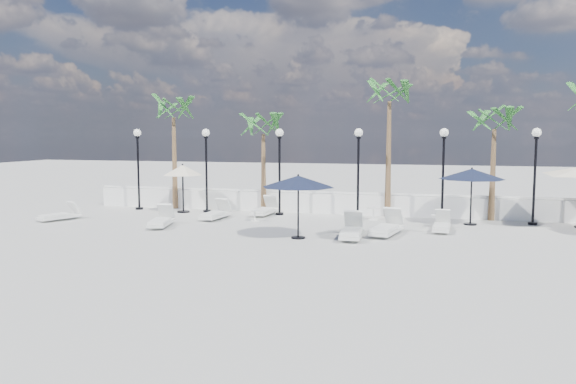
% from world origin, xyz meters
% --- Properties ---
extents(ground, '(100.00, 100.00, 0.00)m').
position_xyz_m(ground, '(0.00, 0.00, 0.00)').
color(ground, '#A7A6A1').
rests_on(ground, ground).
extents(balustrade, '(26.00, 0.30, 1.01)m').
position_xyz_m(balustrade, '(0.00, 7.50, 0.47)').
color(balustrade, white).
rests_on(balustrade, ground).
extents(lamppost_0, '(0.36, 0.36, 3.84)m').
position_xyz_m(lamppost_0, '(-10.50, 6.50, 2.49)').
color(lamppost_0, black).
rests_on(lamppost_0, ground).
extents(lamppost_1, '(0.36, 0.36, 3.84)m').
position_xyz_m(lamppost_1, '(-7.00, 6.50, 2.49)').
color(lamppost_1, black).
rests_on(lamppost_1, ground).
extents(lamppost_2, '(0.36, 0.36, 3.84)m').
position_xyz_m(lamppost_2, '(-3.50, 6.50, 2.49)').
color(lamppost_2, black).
rests_on(lamppost_2, ground).
extents(lamppost_3, '(0.36, 0.36, 3.84)m').
position_xyz_m(lamppost_3, '(0.00, 6.50, 2.49)').
color(lamppost_3, black).
rests_on(lamppost_3, ground).
extents(lamppost_4, '(0.36, 0.36, 3.84)m').
position_xyz_m(lamppost_4, '(3.50, 6.50, 2.49)').
color(lamppost_4, black).
rests_on(lamppost_4, ground).
extents(lamppost_5, '(0.36, 0.36, 3.84)m').
position_xyz_m(lamppost_5, '(7.00, 6.50, 2.49)').
color(lamppost_5, black).
rests_on(lamppost_5, ground).
extents(palm_0, '(2.60, 2.60, 5.50)m').
position_xyz_m(palm_0, '(-9.00, 7.30, 4.53)').
color(palm_0, brown).
rests_on(palm_0, ground).
extents(palm_1, '(2.60, 2.60, 4.70)m').
position_xyz_m(palm_1, '(-4.50, 7.30, 3.75)').
color(palm_1, brown).
rests_on(palm_1, ground).
extents(palm_2, '(2.60, 2.60, 6.10)m').
position_xyz_m(palm_2, '(1.20, 7.30, 5.12)').
color(palm_2, brown).
rests_on(palm_2, ground).
extents(palm_3, '(2.60, 2.60, 4.90)m').
position_xyz_m(palm_3, '(5.50, 7.30, 3.95)').
color(palm_3, brown).
rests_on(palm_3, ground).
extents(lounger_0, '(1.08, 2.06, 0.74)m').
position_xyz_m(lounger_0, '(-7.06, 2.19, 0.25)').
color(lounger_0, silver).
rests_on(lounger_0, ground).
extents(lounger_1, '(1.22, 1.85, 0.66)m').
position_xyz_m(lounger_1, '(-11.96, 2.57, 0.22)').
color(lounger_1, silver).
rests_on(lounger_1, ground).
extents(lounger_2, '(0.78, 1.99, 0.73)m').
position_xyz_m(lounger_2, '(-5.76, 4.56, 0.25)').
color(lounger_2, silver).
rests_on(lounger_2, ground).
extents(lounger_3, '(0.83, 2.14, 0.79)m').
position_xyz_m(lounger_3, '(0.47, 1.67, 0.26)').
color(lounger_3, silver).
rests_on(lounger_3, ground).
extents(lounger_4, '(0.78, 2.01, 0.74)m').
position_xyz_m(lounger_4, '(-4.10, 6.22, 0.25)').
color(lounger_4, silver).
rests_on(lounger_4, ground).
extents(lounger_5, '(0.68, 1.83, 0.68)m').
position_xyz_m(lounger_5, '(3.49, 3.94, 0.23)').
color(lounger_5, silver).
rests_on(lounger_5, ground).
extents(lounger_6, '(1.11, 2.26, 0.81)m').
position_xyz_m(lounger_6, '(1.59, 2.64, 0.27)').
color(lounger_6, silver).
rests_on(lounger_6, ground).
extents(side_table_0, '(0.47, 0.47, 0.45)m').
position_xyz_m(side_table_0, '(-3.99, 4.45, 0.27)').
color(side_table_0, silver).
rests_on(side_table_0, ground).
extents(side_table_1, '(0.54, 0.54, 0.52)m').
position_xyz_m(side_table_1, '(0.72, 6.11, 0.31)').
color(side_table_1, silver).
rests_on(side_table_1, ground).
extents(side_table_2, '(0.47, 0.47, 0.46)m').
position_xyz_m(side_table_2, '(3.33, 4.99, 0.28)').
color(side_table_2, silver).
rests_on(side_table_2, ground).
extents(parasol_navy_left, '(2.53, 2.53, 2.23)m').
position_xyz_m(parasol_navy_left, '(-1.32, 1.21, 1.97)').
color(parasol_navy_left, black).
rests_on(parasol_navy_left, ground).
extents(parasol_navy_mid, '(2.56, 2.56, 2.29)m').
position_xyz_m(parasol_navy_mid, '(4.59, 5.83, 2.02)').
color(parasol_navy_mid, black).
rests_on(parasol_navy_mid, ground).
extents(parasol_cream_small, '(1.83, 1.83, 2.25)m').
position_xyz_m(parasol_cream_small, '(-8.02, 6.13, 1.92)').
color(parasol_cream_small, black).
rests_on(parasol_cream_small, ground).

